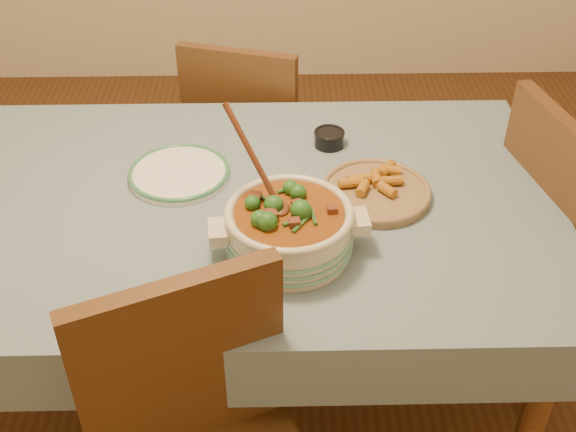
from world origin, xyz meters
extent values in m
plane|color=#4C2915|center=(0.00, 0.00, 0.00)|extent=(4.50, 4.50, 0.00)
cube|color=brown|center=(0.00, 0.00, 0.72)|extent=(1.60, 1.00, 0.05)
cube|color=gray|center=(0.00, 0.00, 0.75)|extent=(1.68, 1.08, 0.01)
cylinder|color=brown|center=(0.73, -0.43, 0.35)|extent=(0.07, 0.07, 0.70)
cylinder|color=brown|center=(-0.73, 0.43, 0.35)|extent=(0.07, 0.07, 0.70)
cylinder|color=brown|center=(0.73, 0.43, 0.35)|extent=(0.07, 0.07, 0.70)
cylinder|color=beige|center=(0.10, -0.21, 0.82)|extent=(0.33, 0.33, 0.12)
torus|color=beige|center=(0.10, -0.21, 0.87)|extent=(0.31, 0.31, 0.02)
cube|color=beige|center=(0.27, -0.20, 0.83)|extent=(0.06, 0.09, 0.03)
cube|color=beige|center=(-0.07, -0.23, 0.83)|extent=(0.06, 0.09, 0.03)
cylinder|color=brown|center=(0.10, -0.21, 0.87)|extent=(0.26, 0.26, 0.02)
cylinder|color=white|center=(-0.20, 0.11, 0.77)|extent=(0.30, 0.30, 0.02)
torus|color=#3B8258|center=(-0.20, 0.11, 0.77)|extent=(0.29, 0.29, 0.01)
cylinder|color=black|center=(0.23, 0.27, 0.78)|extent=(0.11, 0.11, 0.04)
torus|color=black|center=(0.23, 0.27, 0.80)|extent=(0.09, 0.09, 0.01)
cylinder|color=black|center=(0.23, 0.27, 0.79)|extent=(0.07, 0.07, 0.01)
cylinder|color=#9A8155|center=(0.34, 0.01, 0.77)|extent=(0.39, 0.39, 0.02)
torus|color=#9A8155|center=(0.34, 0.01, 0.78)|extent=(0.30, 0.30, 0.02)
cube|color=#57371A|center=(0.00, 0.83, 0.45)|extent=(0.52, 0.52, 0.04)
cube|color=#57371A|center=(-0.05, 0.65, 0.67)|extent=(0.41, 0.16, 0.45)
cylinder|color=#57371A|center=(0.22, 0.95, 0.22)|extent=(0.04, 0.04, 0.45)
cylinder|color=#57371A|center=(-0.12, 1.05, 0.22)|extent=(0.04, 0.04, 0.45)
cylinder|color=#57371A|center=(0.12, 0.61, 0.22)|extent=(0.04, 0.04, 0.45)
cylinder|color=#57371A|center=(-0.22, 0.71, 0.22)|extent=(0.04, 0.04, 0.45)
cube|color=#57371A|center=(-0.13, -0.55, 0.73)|extent=(0.43, 0.22, 0.48)
cube|color=#57371A|center=(0.83, 0.05, 0.73)|extent=(0.14, 0.45, 0.48)
cylinder|color=#57371A|center=(0.88, -0.14, 0.24)|extent=(0.04, 0.04, 0.48)
cylinder|color=#57371A|center=(0.80, 0.24, 0.24)|extent=(0.04, 0.04, 0.48)
camera|label=1|loc=(0.07, -1.57, 1.91)|focal=45.00mm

